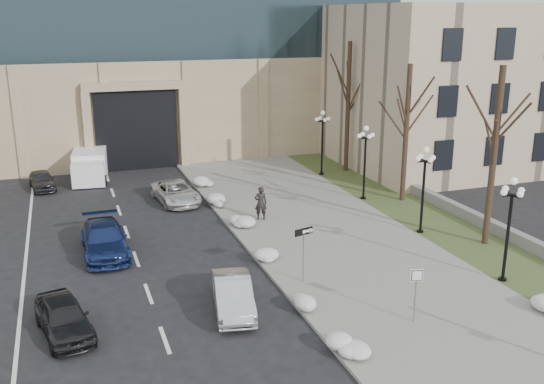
{
  "coord_description": "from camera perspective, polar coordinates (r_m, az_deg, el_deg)",
  "views": [
    {
      "loc": [
        -9.31,
        -13.6,
        11.24
      ],
      "look_at": [
        -0.51,
        11.37,
        3.5
      ],
      "focal_mm": 40.0,
      "sensor_mm": 36.0,
      "label": 1
    }
  ],
  "objects": [
    {
      "name": "sidewalk",
      "position": [
        32.42,
        5.16,
        -3.95
      ],
      "size": [
        9.0,
        40.0,
        0.12
      ],
      "primitive_type": "cube",
      "color": "gray",
      "rests_on": "ground"
    },
    {
      "name": "curb",
      "position": [
        30.91,
        -2.49,
        -4.9
      ],
      "size": [
        0.3,
        40.0,
        0.14
      ],
      "primitive_type": "cube",
      "color": "gray",
      "rests_on": "ground"
    },
    {
      "name": "grass_strip",
      "position": [
        35.49,
        14.76,
        -2.64
      ],
      "size": [
        4.0,
        40.0,
        0.1
      ],
      "primitive_type": "cube",
      "color": "#3E4B25",
      "rests_on": "ground"
    },
    {
      "name": "stone_wall",
      "position": [
        38.06,
        15.64,
        -0.95
      ],
      "size": [
        0.5,
        30.0,
        0.7
      ],
      "primitive_type": "cube",
      "color": "gray",
      "rests_on": "ground"
    },
    {
      "name": "classical_building",
      "position": [
        52.31,
        17.73,
        9.79
      ],
      "size": [
        22.0,
        18.12,
        12.0
      ],
      "color": "tan",
      "rests_on": "ground"
    },
    {
      "name": "car_a",
      "position": [
        23.74,
        -19.02,
        -11.08
      ],
      "size": [
        2.36,
        4.22,
        1.35
      ],
      "primitive_type": "imported",
      "rotation": [
        0.0,
        0.0,
        0.2
      ],
      "color": "black",
      "rests_on": "ground"
    },
    {
      "name": "car_b",
      "position": [
        24.18,
        -3.68,
        -9.64
      ],
      "size": [
        2.14,
        4.3,
        1.36
      ],
      "primitive_type": "imported",
      "rotation": [
        0.0,
        0.0,
        -0.18
      ],
      "color": "#B8BBC1",
      "rests_on": "ground"
    },
    {
      "name": "car_c",
      "position": [
        30.66,
        -15.48,
        -4.34
      ],
      "size": [
        2.11,
        5.15,
        1.49
      ],
      "primitive_type": "imported",
      "rotation": [
        0.0,
        0.0,
        0.0
      ],
      "color": "navy",
      "rests_on": "ground"
    },
    {
      "name": "car_d",
      "position": [
        38.13,
        -9.04,
        -0.03
      ],
      "size": [
        2.66,
        4.92,
        1.31
      ],
      "primitive_type": "imported",
      "rotation": [
        0.0,
        0.0,
        0.11
      ],
      "color": "silver",
      "rests_on": "ground"
    },
    {
      "name": "car_e",
      "position": [
        43.43,
        -20.83,
        1.06
      ],
      "size": [
        1.94,
        3.8,
        1.24
      ],
      "primitive_type": "imported",
      "rotation": [
        0.0,
        0.0,
        0.13
      ],
      "color": "#2F3034",
      "rests_on": "ground"
    },
    {
      "name": "pedestrian",
      "position": [
        34.07,
        -1.07,
        -1.05
      ],
      "size": [
        0.78,
        0.59,
        1.93
      ],
      "primitive_type": "imported",
      "rotation": [
        0.0,
        0.0,
        2.96
      ],
      "color": "black",
      "rests_on": "sidewalk"
    },
    {
      "name": "box_truck",
      "position": [
        45.3,
        -16.73,
        2.51
      ],
      "size": [
        2.88,
        6.6,
        2.03
      ],
      "rotation": [
        0.0,
        0.0,
        -0.11
      ],
      "color": "white",
      "rests_on": "ground"
    },
    {
      "name": "one_way_sign",
      "position": [
        25.93,
        3.3,
        -4.29
      ],
      "size": [
        0.97,
        0.36,
        2.59
      ],
      "rotation": [
        0.0,
        0.0,
        0.26
      ],
      "color": "slate",
      "rests_on": "ground"
    },
    {
      "name": "keep_sign",
      "position": [
        23.32,
        13.41,
        -8.44
      ],
      "size": [
        0.48,
        0.15,
        2.25
      ],
      "rotation": [
        0.0,
        0.0,
        -0.21
      ],
      "color": "slate",
      "rests_on": "ground"
    },
    {
      "name": "snow_clump_b",
      "position": [
        21.51,
        7.35,
        -14.43
      ],
      "size": [
        1.1,
        1.6,
        0.36
      ],
      "primitive_type": "ellipsoid",
      "color": "silver",
      "rests_on": "sidewalk"
    },
    {
      "name": "snow_clump_c",
      "position": [
        24.37,
        3.2,
        -10.41
      ],
      "size": [
        1.1,
        1.6,
        0.36
      ],
      "primitive_type": "ellipsoid",
      "color": "silver",
      "rests_on": "sidewalk"
    },
    {
      "name": "snow_clump_d",
      "position": [
        28.83,
        0.12,
        -6.01
      ],
      "size": [
        1.1,
        1.6,
        0.36
      ],
      "primitive_type": "ellipsoid",
      "color": "silver",
      "rests_on": "sidewalk"
    },
    {
      "name": "snow_clump_e",
      "position": [
        33.11,
        -3.19,
        -3.02
      ],
      "size": [
        1.1,
        1.6,
        0.36
      ],
      "primitive_type": "ellipsoid",
      "color": "silver",
      "rests_on": "sidewalk"
    },
    {
      "name": "snow_clump_f",
      "position": [
        36.93,
        -4.96,
        -1.0
      ],
      "size": [
        1.1,
        1.6,
        0.36
      ],
      "primitive_type": "ellipsoid",
      "color": "silver",
      "rests_on": "sidewalk"
    },
    {
      "name": "snow_clump_g",
      "position": [
        41.11,
        -6.52,
        0.76
      ],
      "size": [
        1.1,
        1.6,
        0.36
      ],
      "primitive_type": "ellipsoid",
      "color": "silver",
      "rests_on": "sidewalk"
    },
    {
      "name": "lamppost_a",
      "position": [
        27.59,
        21.48,
        -2.09
      ],
      "size": [
        1.18,
        1.18,
        4.76
      ],
      "color": "black",
      "rests_on": "ground"
    },
    {
      "name": "lamppost_b",
      "position": [
        32.53,
        14.12,
        1.25
      ],
      "size": [
        1.18,
        1.18,
        4.76
      ],
      "color": "black",
      "rests_on": "ground"
    },
    {
      "name": "lamppost_c",
      "position": [
        37.94,
        8.77,
        3.67
      ],
      "size": [
        1.18,
        1.18,
        4.76
      ],
      "color": "black",
      "rests_on": "ground"
    },
    {
      "name": "lamppost_d",
      "position": [
        43.65,
        4.76,
        5.46
      ],
      "size": [
        1.18,
        1.18,
        4.76
      ],
      "color": "black",
      "rests_on": "ground"
    },
    {
      "name": "tree_near",
      "position": [
        31.29,
        20.36,
        5.32
      ],
      "size": [
        3.2,
        3.2,
        9.0
      ],
      "color": "black",
      "rests_on": "ground"
    },
    {
      "name": "tree_mid",
      "position": [
        37.74,
        12.62,
        7.16
      ],
      "size": [
        3.2,
        3.2,
        8.5
      ],
      "color": "black",
      "rests_on": "ground"
    },
    {
      "name": "tree_far",
      "position": [
        44.57,
        7.21,
        9.61
      ],
      "size": [
        3.2,
        3.2,
        9.5
      ],
      "color": "black",
      "rests_on": "ground"
    }
  ]
}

